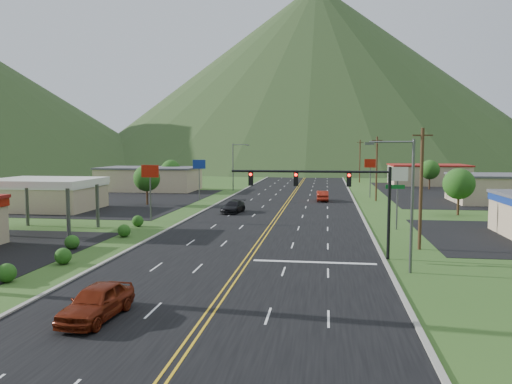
# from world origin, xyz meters

# --- Properties ---
(ground) EXTENTS (500.00, 500.00, 0.00)m
(ground) POSITION_xyz_m (0.00, 0.00, 0.00)
(ground) COLOR #254619
(ground) RESTS_ON ground
(road) EXTENTS (20.00, 460.00, 0.04)m
(road) POSITION_xyz_m (0.00, 0.00, 0.00)
(road) COLOR black
(road) RESTS_ON ground
(curb_west) EXTENTS (0.30, 460.00, 0.14)m
(curb_west) POSITION_xyz_m (-10.15, 0.00, 0.00)
(curb_west) COLOR gray
(curb_west) RESTS_ON ground
(curb_east) EXTENTS (0.30, 460.00, 0.14)m
(curb_east) POSITION_xyz_m (10.15, 0.00, 0.00)
(curb_east) COLOR gray
(curb_east) RESTS_ON ground
(traffic_signal) EXTENTS (13.10, 0.43, 7.00)m
(traffic_signal) POSITION_xyz_m (6.48, 14.00, 5.33)
(traffic_signal) COLOR black
(traffic_signal) RESTS_ON ground
(streetlight_east) EXTENTS (3.28, 0.25, 9.00)m
(streetlight_east) POSITION_xyz_m (11.18, 10.00, 5.18)
(streetlight_east) COLOR #59595E
(streetlight_east) RESTS_ON ground
(streetlight_west) EXTENTS (3.28, 0.25, 9.00)m
(streetlight_west) POSITION_xyz_m (-11.68, 70.00, 5.18)
(streetlight_west) COLOR #59595E
(streetlight_west) RESTS_ON ground
(gas_canopy) EXTENTS (10.00, 8.00, 5.30)m
(gas_canopy) POSITION_xyz_m (-22.00, 22.00, 4.87)
(gas_canopy) COLOR white
(gas_canopy) RESTS_ON ground
(building_west_mid) EXTENTS (14.40, 10.40, 4.10)m
(building_west_mid) POSITION_xyz_m (-32.00, 38.00, 2.27)
(building_west_mid) COLOR #C3B187
(building_west_mid) RESTS_ON ground
(building_west_far) EXTENTS (18.40, 11.40, 4.50)m
(building_west_far) POSITION_xyz_m (-28.00, 68.00, 2.26)
(building_west_far) COLOR #C3B187
(building_west_far) RESTS_ON ground
(building_east_mid) EXTENTS (14.40, 11.40, 4.30)m
(building_east_mid) POSITION_xyz_m (32.00, 55.00, 2.16)
(building_east_mid) COLOR #C3B187
(building_east_mid) RESTS_ON ground
(building_east_far) EXTENTS (16.40, 12.40, 4.50)m
(building_east_far) POSITION_xyz_m (28.00, 90.00, 2.26)
(building_east_far) COLOR #C3B187
(building_east_far) RESTS_ON ground
(pole_sign_west_a) EXTENTS (2.00, 0.18, 6.40)m
(pole_sign_west_a) POSITION_xyz_m (-14.00, 30.00, 5.05)
(pole_sign_west_a) COLOR #59595E
(pole_sign_west_a) RESTS_ON ground
(pole_sign_west_b) EXTENTS (2.00, 0.18, 6.40)m
(pole_sign_west_b) POSITION_xyz_m (-14.00, 52.00, 5.05)
(pole_sign_west_b) COLOR #59595E
(pole_sign_west_b) RESTS_ON ground
(pole_sign_east_a) EXTENTS (2.00, 0.18, 6.40)m
(pole_sign_east_a) POSITION_xyz_m (13.00, 28.00, 5.05)
(pole_sign_east_a) COLOR #59595E
(pole_sign_east_a) RESTS_ON ground
(pole_sign_east_b) EXTENTS (2.00, 0.18, 6.40)m
(pole_sign_east_b) POSITION_xyz_m (13.00, 60.00, 5.05)
(pole_sign_east_b) COLOR #59595E
(pole_sign_east_b) RESTS_ON ground
(tree_west_a) EXTENTS (3.84, 3.84, 5.82)m
(tree_west_a) POSITION_xyz_m (-20.00, 45.00, 3.89)
(tree_west_a) COLOR #382314
(tree_west_a) RESTS_ON ground
(tree_west_b) EXTENTS (3.84, 3.84, 5.82)m
(tree_west_b) POSITION_xyz_m (-25.00, 72.00, 3.89)
(tree_west_b) COLOR #382314
(tree_west_b) RESTS_ON ground
(tree_east_a) EXTENTS (3.84, 3.84, 5.82)m
(tree_east_a) POSITION_xyz_m (22.00, 40.00, 3.89)
(tree_east_a) COLOR #382314
(tree_east_a) RESTS_ON ground
(tree_east_b) EXTENTS (3.84, 3.84, 5.82)m
(tree_east_b) POSITION_xyz_m (26.00, 78.00, 3.89)
(tree_east_b) COLOR #382314
(tree_east_b) RESTS_ON ground
(utility_pole_a) EXTENTS (1.60, 0.28, 10.00)m
(utility_pole_a) POSITION_xyz_m (13.50, 18.00, 5.13)
(utility_pole_a) COLOR #382314
(utility_pole_a) RESTS_ON ground
(utility_pole_b) EXTENTS (1.60, 0.28, 10.00)m
(utility_pole_b) POSITION_xyz_m (13.50, 55.00, 5.13)
(utility_pole_b) COLOR #382314
(utility_pole_b) RESTS_ON ground
(utility_pole_c) EXTENTS (1.60, 0.28, 10.00)m
(utility_pole_c) POSITION_xyz_m (13.50, 95.00, 5.13)
(utility_pole_c) COLOR #382314
(utility_pole_c) RESTS_ON ground
(utility_pole_d) EXTENTS (1.60, 0.28, 10.00)m
(utility_pole_d) POSITION_xyz_m (13.50, 135.00, 5.13)
(utility_pole_d) COLOR #382314
(utility_pole_d) RESTS_ON ground
(mountain_n) EXTENTS (220.00, 220.00, 85.00)m
(mountain_n) POSITION_xyz_m (0.00, 220.00, 42.50)
(mountain_n) COLOR #1F3116
(mountain_n) RESTS_ON ground
(car_red_near) EXTENTS (2.39, 5.17, 1.72)m
(car_red_near) POSITION_xyz_m (-5.31, -1.59, 0.86)
(car_red_near) COLOR maroon
(car_red_near) RESTS_ON ground
(car_dark_mid) EXTENTS (2.76, 5.38, 1.49)m
(car_dark_mid) POSITION_xyz_m (-5.96, 38.10, 0.75)
(car_dark_mid) COLOR black
(car_dark_mid) RESTS_ON ground
(car_red_far) EXTENTS (1.88, 4.97, 1.62)m
(car_red_far) POSITION_xyz_m (5.24, 53.33, 0.81)
(car_red_far) COLOR maroon
(car_red_far) RESTS_ON ground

